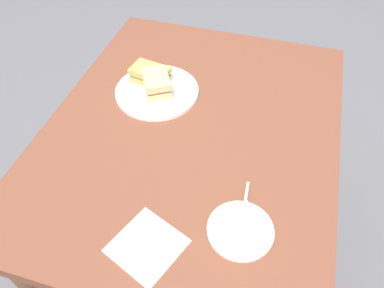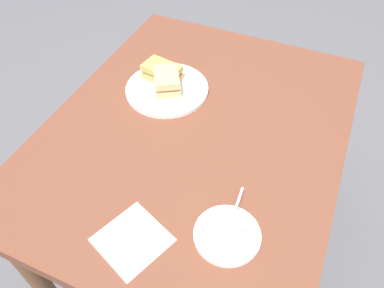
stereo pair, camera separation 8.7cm
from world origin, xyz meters
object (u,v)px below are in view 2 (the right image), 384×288
Objects in this scene: napkin at (132,240)px; sandwich_front at (167,81)px; dining_table at (196,146)px; coffee_cup at (228,227)px; sandwich_plate at (167,89)px; spoon at (236,208)px; sandwich_back at (162,72)px; coffee_saucer at (227,235)px.

sandwich_front is at bearing -162.50° from napkin.
coffee_cup is at bearing 34.84° from dining_table.
sandwich_plate is 0.04m from sandwich_front.
spoon is 0.27m from napkin.
napkin is (0.18, -0.20, -0.01)m from spoon.
sandwich_plate is 0.06m from sandwich_back.
coffee_cup is at bearing 40.88° from sandwich_plate.
sandwich_front reaches higher than sandwich_back.
sandwich_plate reaches higher than coffee_saucer.
coffee_saucer reaches higher than napkin.
sandwich_plate is 1.71× the size of coffee_saucer.
sandwich_front reaches higher than coffee_saucer.
dining_table is at bearing -145.30° from coffee_saucer.
sandwich_back is 1.29× the size of coffee_cup.
spoon is (-0.08, -0.00, 0.01)m from coffee_saucer.
sandwich_front is (-0.12, -0.16, 0.13)m from dining_table.
sandwich_plate is 2.00× the size of sandwich_front.
sandwich_plate is at bearing 43.49° from sandwich_back.
dining_table is 0.28m from sandwich_back.
coffee_saucer is 1.65× the size of spoon.
sandwich_front is at bearing 42.99° from sandwich_plate.
sandwich_front is 0.56m from napkin.
sandwich_front reaches higher than dining_table.
dining_table is at bearing -178.45° from napkin.
dining_table is 7.44× the size of napkin.
coffee_cup is 0.71× the size of napkin.
dining_table is 0.33m from spoon.
spoon is 0.66× the size of napkin.
dining_table is at bearing 52.42° from sandwich_front.
sandwich_back is 0.62m from coffee_saucer.
sandwich_plate is at bearing -127.65° from dining_table.
sandwich_front is at bearing -139.12° from coffee_cup.
spoon is at bearing -176.70° from coffee_saucer.
sandwich_back is at bearing -160.24° from napkin.
coffee_saucer is at bearing 41.01° from sandwich_back.
coffee_saucer is 0.03m from coffee_cup.
coffee_cup reaches higher than dining_table.
sandwich_front is 1.02× the size of sandwich_back.
coffee_saucer is at bearing 0.29° from coffee_cup.
spoon is at bearing 41.93° from dining_table.
sandwich_front is at bearing -134.03° from spoon.
sandwich_plate is at bearing -139.22° from coffee_saucer.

